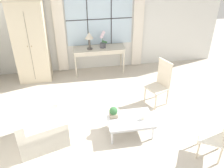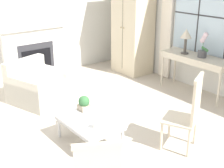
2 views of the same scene
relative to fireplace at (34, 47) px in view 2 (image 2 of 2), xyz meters
The scene contains 13 objects.
ground_plane 3.06m from the fireplace, 11.47° to the right, with size 14.00×14.00×0.00m, color #BCB2A3.
wall_back_windowed 3.85m from the fireplace, 39.89° to the left, with size 7.20×0.14×2.80m.
wall_left 0.69m from the fireplace, behind, with size 0.06×7.20×2.80m, color silver.
fireplace is the anchor object (origin of this frame).
armoire 2.33m from the fireplace, 63.65° to the left, with size 0.94×0.68×2.28m.
console_table 3.54m from the fireplace, 36.58° to the left, with size 1.47×0.48×0.78m.
table_lamp 3.33m from the fireplace, 38.70° to the left, with size 0.23×0.23×0.50m.
potted_orchid 3.65m from the fireplace, 35.63° to the left, with size 0.22×0.17×0.49m.
armchair_upholstered 1.47m from the fireplace, 22.90° to the right, with size 1.16×1.14×0.78m.
side_chair_wooden 4.11m from the fireplace, ahead, with size 0.59×0.59×1.10m.
coffee_table 3.22m from the fireplace, 11.41° to the right, with size 0.93×0.64×0.37m.
potted_plant_small 2.87m from the fireplace, 10.25° to the right, with size 0.17×0.17×0.23m.
pillar_candle 3.47m from the fireplace, 11.60° to the right, with size 0.12×0.12×0.12m.
Camera 2 is at (3.55, -2.23, 2.42)m, focal length 50.00 mm.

